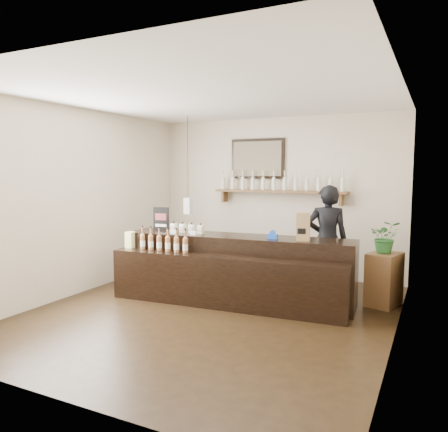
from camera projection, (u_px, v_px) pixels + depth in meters
The scene contains 10 objects.
ground at pixel (211, 312), 5.76m from camera, with size 5.00×5.00×0.00m, color black.
room_shell at pixel (211, 184), 5.59m from camera, with size 5.00×5.00×5.00m.
back_wall_decor at pixel (266, 177), 7.76m from camera, with size 2.66×0.96×1.69m.
counter at pixel (232, 271), 6.22m from camera, with size 3.39×1.14×1.09m.
promo_sign at pixel (161, 219), 6.81m from camera, with size 0.26×0.06×0.36m.
paper_bag at pixel (303, 227), 5.79m from camera, with size 0.20×0.16×0.38m.
tape_dispenser at pixel (272, 236), 5.97m from camera, with size 0.15×0.06×0.12m.
side_cabinet at pixel (384, 279), 6.05m from camera, with size 0.49×0.59×0.73m.
potted_plant at pixel (386, 237), 5.99m from camera, with size 0.41×0.35×0.45m, color #266028.
shopkeeper at pixel (327, 233), 6.54m from camera, with size 0.68×0.45×1.87m, color black.
Camera 1 is at (2.62, -4.95, 1.87)m, focal length 35.00 mm.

